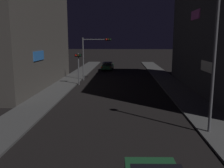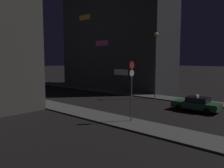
{
  "view_description": "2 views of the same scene",
  "coord_description": "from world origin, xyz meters",
  "px_view_note": "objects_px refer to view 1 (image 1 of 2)",
  "views": [
    {
      "loc": [
        0.57,
        0.33,
        5.18
      ],
      "look_at": [
        -0.37,
        20.65,
        1.5
      ],
      "focal_mm": 38.56,
      "sensor_mm": 36.0,
      "label": 1
    },
    {
      "loc": [
        -20.43,
        -2.59,
        5.05
      ],
      "look_at": [
        0.86,
        16.78,
        1.99
      ],
      "focal_mm": 37.64,
      "sensor_mm": 36.0,
      "label": 2
    }
  ],
  "objects_px": {
    "far_car": "(108,66)",
    "traffic_light_left_kerb": "(78,62)",
    "street_lamp_near_block": "(217,29)",
    "traffic_light_overhead": "(93,50)"
  },
  "relations": [
    {
      "from": "far_car",
      "to": "traffic_light_left_kerb",
      "type": "xyz_separation_m",
      "value": [
        -2.46,
        -14.86,
        1.95
      ]
    },
    {
      "from": "far_car",
      "to": "traffic_light_left_kerb",
      "type": "bearing_deg",
      "value": -99.39
    },
    {
      "from": "far_car",
      "to": "traffic_light_overhead",
      "type": "bearing_deg",
      "value": -95.45
    },
    {
      "from": "far_car",
      "to": "street_lamp_near_block",
      "type": "bearing_deg",
      "value": -75.52
    },
    {
      "from": "far_car",
      "to": "traffic_light_left_kerb",
      "type": "distance_m",
      "value": 15.19
    },
    {
      "from": "traffic_light_left_kerb",
      "to": "street_lamp_near_block",
      "type": "bearing_deg",
      "value": -55.55
    },
    {
      "from": "far_car",
      "to": "traffic_light_overhead",
      "type": "height_order",
      "value": "traffic_light_overhead"
    },
    {
      "from": "traffic_light_overhead",
      "to": "street_lamp_near_block",
      "type": "bearing_deg",
      "value": -64.34
    },
    {
      "from": "far_car",
      "to": "street_lamp_near_block",
      "type": "height_order",
      "value": "street_lamp_near_block"
    },
    {
      "from": "traffic_light_left_kerb",
      "to": "street_lamp_near_block",
      "type": "distance_m",
      "value": 18.11
    }
  ]
}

